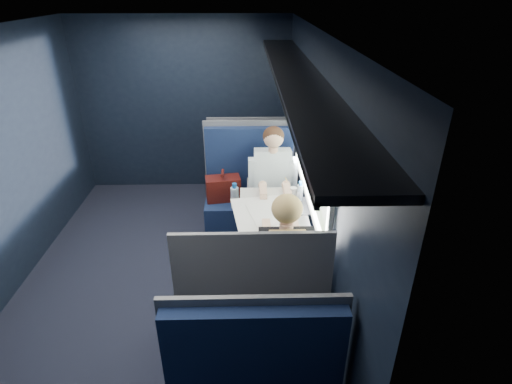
{
  "coord_description": "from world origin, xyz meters",
  "views": [
    {
      "loc": [
        0.82,
        -3.18,
        2.61
      ],
      "look_at": [
        0.9,
        0.0,
        0.95
      ],
      "focal_mm": 28.0,
      "sensor_mm": 36.0,
      "label": 1
    }
  ],
  "objects_px": {
    "seat_bay_far": "(252,307)",
    "man": "(273,181)",
    "seat_bay_near": "(248,198)",
    "cup": "(293,192)",
    "seat_row_front": "(249,166)",
    "bottle_small": "(300,192)",
    "table": "(270,219)",
    "laptop": "(304,201)",
    "woman": "(284,260)"
  },
  "relations": [
    {
      "from": "seat_bay_far",
      "to": "man",
      "type": "bearing_deg",
      "value": 80.97
    },
    {
      "from": "seat_bay_near",
      "to": "cup",
      "type": "relative_size",
      "value": 14.09
    },
    {
      "from": "seat_bay_far",
      "to": "man",
      "type": "height_order",
      "value": "man"
    },
    {
      "from": "seat_row_front",
      "to": "bottle_small",
      "type": "height_order",
      "value": "seat_row_front"
    },
    {
      "from": "seat_row_front",
      "to": "bottle_small",
      "type": "distance_m",
      "value": 1.71
    },
    {
      "from": "seat_bay_far",
      "to": "bottle_small",
      "type": "bearing_deg",
      "value": 66.1
    },
    {
      "from": "bottle_small",
      "to": "seat_bay_near",
      "type": "bearing_deg",
      "value": 127.02
    },
    {
      "from": "seat_row_front",
      "to": "seat_bay_far",
      "type": "bearing_deg",
      "value": -90.0
    },
    {
      "from": "table",
      "to": "seat_row_front",
      "type": "distance_m",
      "value": 1.82
    },
    {
      "from": "seat_row_front",
      "to": "cup",
      "type": "distance_m",
      "value": 1.59
    },
    {
      "from": "laptop",
      "to": "seat_bay_near",
      "type": "bearing_deg",
      "value": 123.52
    },
    {
      "from": "seat_bay_far",
      "to": "bottle_small",
      "type": "xyz_separation_m",
      "value": [
        0.48,
        1.08,
        0.42
      ]
    },
    {
      "from": "table",
      "to": "woman",
      "type": "height_order",
      "value": "woman"
    },
    {
      "from": "seat_bay_near",
      "to": "laptop",
      "type": "bearing_deg",
      "value": -56.48
    },
    {
      "from": "table",
      "to": "cup",
      "type": "relative_size",
      "value": 11.18
    },
    {
      "from": "table",
      "to": "cup",
      "type": "xyz_separation_m",
      "value": [
        0.25,
        0.31,
        0.12
      ]
    },
    {
      "from": "man",
      "to": "woman",
      "type": "distance_m",
      "value": 1.41
    },
    {
      "from": "seat_row_front",
      "to": "cup",
      "type": "relative_size",
      "value": 12.97
    },
    {
      "from": "seat_bay_near",
      "to": "bottle_small",
      "type": "height_order",
      "value": "seat_bay_near"
    },
    {
      "from": "seat_bay_near",
      "to": "woman",
      "type": "xyz_separation_m",
      "value": [
        0.27,
        -1.58,
        0.3
      ]
    },
    {
      "from": "seat_row_front",
      "to": "woman",
      "type": "relative_size",
      "value": 0.88
    },
    {
      "from": "bottle_small",
      "to": "cup",
      "type": "relative_size",
      "value": 2.32
    },
    {
      "from": "seat_bay_near",
      "to": "seat_bay_far",
      "type": "distance_m",
      "value": 1.74
    },
    {
      "from": "table",
      "to": "bottle_small",
      "type": "bearing_deg",
      "value": 35.0
    },
    {
      "from": "seat_row_front",
      "to": "man",
      "type": "relative_size",
      "value": 0.88
    },
    {
      "from": "laptop",
      "to": "cup",
      "type": "xyz_separation_m",
      "value": [
        -0.07,
        0.23,
        -0.02
      ]
    },
    {
      "from": "woman",
      "to": "seat_row_front",
      "type": "bearing_deg",
      "value": 95.7
    },
    {
      "from": "man",
      "to": "seat_bay_far",
      "type": "bearing_deg",
      "value": -99.03
    },
    {
      "from": "laptop",
      "to": "bottle_small",
      "type": "height_order",
      "value": "laptop"
    },
    {
      "from": "man",
      "to": "cup",
      "type": "xyz_separation_m",
      "value": [
        0.18,
        -0.39,
        0.07
      ]
    },
    {
      "from": "seat_bay_near",
      "to": "laptop",
      "type": "distance_m",
      "value": 1.02
    },
    {
      "from": "seat_bay_far",
      "to": "laptop",
      "type": "relative_size",
      "value": 3.61
    },
    {
      "from": "seat_row_front",
      "to": "laptop",
      "type": "height_order",
      "value": "seat_row_front"
    },
    {
      "from": "woman",
      "to": "cup",
      "type": "xyz_separation_m",
      "value": [
        0.18,
        1.02,
        0.06
      ]
    },
    {
      "from": "seat_row_front",
      "to": "bottle_small",
      "type": "xyz_separation_m",
      "value": [
        0.48,
        -1.59,
        0.42
      ]
    },
    {
      "from": "seat_bay_near",
      "to": "seat_row_front",
      "type": "relative_size",
      "value": 1.09
    },
    {
      "from": "table",
      "to": "bottle_small",
      "type": "relative_size",
      "value": 4.82
    },
    {
      "from": "seat_bay_near",
      "to": "bottle_small",
      "type": "relative_size",
      "value": 6.07
    },
    {
      "from": "table",
      "to": "man",
      "type": "distance_m",
      "value": 0.7
    },
    {
      "from": "woman",
      "to": "seat_bay_far",
      "type": "bearing_deg",
      "value": -146.18
    },
    {
      "from": "seat_bay_far",
      "to": "table",
      "type": "bearing_deg",
      "value": 78.22
    },
    {
      "from": "seat_row_front",
      "to": "laptop",
      "type": "relative_size",
      "value": 3.32
    },
    {
      "from": "seat_bay_near",
      "to": "seat_row_front",
      "type": "height_order",
      "value": "seat_bay_near"
    },
    {
      "from": "man",
      "to": "woman",
      "type": "xyz_separation_m",
      "value": [
        0.0,
        -1.41,
        0.01
      ]
    },
    {
      "from": "table",
      "to": "bottle_small",
      "type": "height_order",
      "value": "bottle_small"
    },
    {
      "from": "woman",
      "to": "cup",
      "type": "height_order",
      "value": "woman"
    },
    {
      "from": "bottle_small",
      "to": "table",
      "type": "bearing_deg",
      "value": -145.0
    },
    {
      "from": "woman",
      "to": "laptop",
      "type": "xyz_separation_m",
      "value": [
        0.25,
        0.79,
        0.08
      ]
    },
    {
      "from": "man",
      "to": "bottle_small",
      "type": "xyz_separation_m",
      "value": [
        0.23,
        -0.49,
        0.11
      ]
    },
    {
      "from": "seat_row_front",
      "to": "man",
      "type": "xyz_separation_m",
      "value": [
        0.25,
        -1.1,
        0.31
      ]
    }
  ]
}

